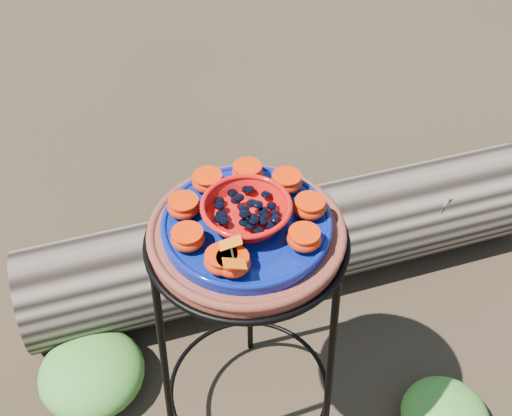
{
  "coord_description": "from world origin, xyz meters",
  "views": [
    {
      "loc": [
        0.02,
        -0.85,
        1.62
      ],
      "look_at": [
        0.02,
        0.0,
        0.79
      ],
      "focal_mm": 45.0,
      "sensor_mm": 36.0,
      "label": 1
    }
  ],
  "objects_px": {
    "driftwood_log": "(289,240)",
    "red_bowl": "(246,213)",
    "terracotta_saucer": "(247,235)",
    "cobalt_plate": "(247,225)",
    "plant_stand": "(248,342)"
  },
  "relations": [
    {
      "from": "terracotta_saucer",
      "to": "cobalt_plate",
      "type": "relative_size",
      "value": 1.17
    },
    {
      "from": "cobalt_plate",
      "to": "red_bowl",
      "type": "height_order",
      "value": "red_bowl"
    },
    {
      "from": "cobalt_plate",
      "to": "driftwood_log",
      "type": "bearing_deg",
      "value": 77.05
    },
    {
      "from": "plant_stand",
      "to": "cobalt_plate",
      "type": "bearing_deg",
      "value": 0.0
    },
    {
      "from": "terracotta_saucer",
      "to": "driftwood_log",
      "type": "xyz_separation_m",
      "value": [
        0.12,
        0.51,
        -0.56
      ]
    },
    {
      "from": "terracotta_saucer",
      "to": "driftwood_log",
      "type": "bearing_deg",
      "value": 77.05
    },
    {
      "from": "driftwood_log",
      "to": "red_bowl",
      "type": "bearing_deg",
      "value": -102.95
    },
    {
      "from": "cobalt_plate",
      "to": "red_bowl",
      "type": "bearing_deg",
      "value": 0.0
    },
    {
      "from": "driftwood_log",
      "to": "terracotta_saucer",
      "type": "bearing_deg",
      "value": -102.95
    },
    {
      "from": "cobalt_plate",
      "to": "driftwood_log",
      "type": "distance_m",
      "value": 0.79
    },
    {
      "from": "plant_stand",
      "to": "terracotta_saucer",
      "type": "relative_size",
      "value": 1.86
    },
    {
      "from": "plant_stand",
      "to": "cobalt_plate",
      "type": "distance_m",
      "value": 0.39
    },
    {
      "from": "red_bowl",
      "to": "driftwood_log",
      "type": "relative_size",
      "value": 0.1
    },
    {
      "from": "cobalt_plate",
      "to": "driftwood_log",
      "type": "height_order",
      "value": "cobalt_plate"
    },
    {
      "from": "plant_stand",
      "to": "driftwood_log",
      "type": "distance_m",
      "value": 0.56
    }
  ]
}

